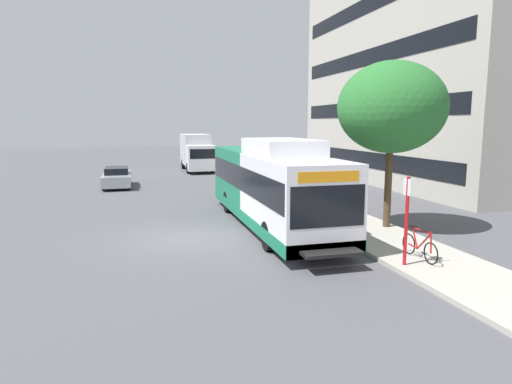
{
  "coord_description": "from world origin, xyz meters",
  "views": [
    {
      "loc": [
        -1.61,
        -16.41,
        4.24
      ],
      "look_at": [
        2.87,
        0.13,
        1.6
      ],
      "focal_mm": 31.35,
      "sensor_mm": 36.0,
      "label": 1
    }
  ],
  "objects": [
    {
      "name": "parked_car_far_lane",
      "position": [
        -2.85,
        14.73,
        0.66
      ],
      "size": [
        1.8,
        4.5,
        1.33
      ],
      "color": "#93999E",
      "rests_on": "ground"
    },
    {
      "name": "box_truck_background",
      "position": [
        3.75,
        23.88,
        1.74
      ],
      "size": [
        2.32,
        7.01,
        3.25
      ],
      "color": "silver",
      "rests_on": "ground"
    },
    {
      "name": "lattice_comm_tower",
      "position": [
        24.4,
        32.81,
        11.52
      ],
      "size": [
        1.1,
        1.1,
        34.18
      ],
      "color": "#B7B7BC",
      "rests_on": "ground"
    },
    {
      "name": "street_tree_near_stop",
      "position": [
        8.03,
        -0.87,
        4.84
      ],
      "size": [
        4.16,
        4.16,
        6.48
      ],
      "color": "#4C3823",
      "rests_on": "sidewalk_curb"
    },
    {
      "name": "sidewalk_curb",
      "position": [
        7.0,
        6.0,
        0.07
      ],
      "size": [
        3.0,
        56.0,
        0.14
      ],
      "primitive_type": "cube",
      "color": "#A8A399",
      "rests_on": "ground"
    },
    {
      "name": "bicycle_parked",
      "position": [
        6.64,
        -5.0,
        0.56
      ],
      "size": [
        0.52,
        1.76,
        1.02
      ],
      "color": "black",
      "rests_on": "sidewalk_curb"
    },
    {
      "name": "bus_stop_sign_pole",
      "position": [
        5.87,
        -5.39,
        1.65
      ],
      "size": [
        0.1,
        0.36,
        2.6
      ],
      "color": "red",
      "rests_on": "sidewalk_curb"
    },
    {
      "name": "transit_bus",
      "position": [
        3.74,
        1.05,
        1.7
      ],
      "size": [
        2.58,
        12.25,
        3.65
      ],
      "color": "white",
      "rests_on": "ground"
    },
    {
      "name": "ground_plane",
      "position": [
        0.0,
        8.0,
        0.0
      ],
      "size": [
        120.0,
        120.0,
        0.0
      ],
      "primitive_type": "plane",
      "color": "#4C4C51"
    }
  ]
}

